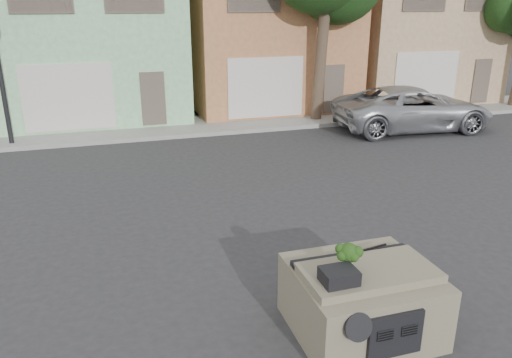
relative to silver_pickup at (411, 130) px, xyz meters
name	(u,v)px	position (x,y,z in m)	size (l,w,h in m)	color
ground_plane	(289,243)	(-7.99, -7.66, 0.00)	(120.00, 120.00, 0.00)	#303033
sidewalk	(195,126)	(-7.99, 2.84, 0.07)	(40.00, 3.00, 0.15)	gray
townhouse_mint	(92,25)	(-11.49, 6.84, 3.77)	(7.20, 8.20, 7.55)	#9BD89C
townhouse_tan	(260,23)	(-3.99, 6.84, 3.77)	(7.20, 8.20, 7.55)	#B8784C
townhouse_beige	(401,21)	(3.51, 6.84, 3.77)	(7.20, 8.20, 7.55)	tan
silver_pickup	(411,130)	(0.00, 0.00, 0.00)	(2.79, 6.04, 1.68)	#A9ABB1
tree_near	(322,15)	(-2.99, 2.14, 4.25)	(4.40, 4.00, 8.50)	#193713
car_dashboard	(361,297)	(-7.99, -10.66, 0.56)	(2.00, 1.80, 1.12)	#756D58
instrument_hump	(339,276)	(-8.57, -11.01, 1.22)	(0.48, 0.38, 0.20)	black
wiper_arm	(368,249)	(-7.71, -10.28, 1.13)	(0.70, 0.03, 0.02)	black
broccoli	(348,256)	(-8.29, -10.72, 1.33)	(0.34, 0.34, 0.42)	#1B3710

